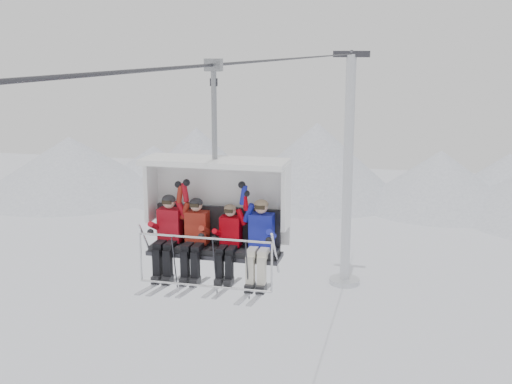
% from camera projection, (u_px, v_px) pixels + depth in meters
% --- Properties ---
extents(ridgeline, '(72.00, 21.00, 7.00)m').
position_uv_depth(ridgeline, '(352.00, 173.00, 56.73)').
color(ridgeline, silver).
rests_on(ridgeline, ground).
extents(lift_tower_right, '(2.00, 1.80, 13.48)m').
position_uv_depth(lift_tower_right, '(347.00, 188.00, 36.72)').
color(lift_tower_right, silver).
rests_on(lift_tower_right, ground).
extents(haul_cable, '(0.06, 50.00, 0.06)m').
position_uv_depth(haul_cable, '(256.00, 62.00, 14.22)').
color(haul_cable, '#303035').
rests_on(haul_cable, lift_tower_left).
extents(chairlift_carrier, '(2.66, 1.17, 3.98)m').
position_uv_depth(chairlift_carrier, '(218.00, 205.00, 11.94)').
color(chairlift_carrier, black).
rests_on(chairlift_carrier, haul_cable).
extents(skier_far_left, '(0.43, 1.69, 1.69)m').
position_uv_depth(skier_far_left, '(168.00, 232.00, 11.96)').
color(skier_far_left, '#B00D1B').
rests_on(skier_far_left, chairlift_carrier).
extents(skier_center_left, '(0.41, 1.69, 1.64)m').
position_uv_depth(skier_center_left, '(195.00, 235.00, 11.83)').
color(skier_center_left, '#A22618').
rests_on(skier_center_left, chairlift_carrier).
extents(skier_center_right, '(0.38, 1.69, 1.52)m').
position_uv_depth(skier_center_right, '(229.00, 240.00, 11.68)').
color(skier_center_right, '#BD020E').
rests_on(skier_center_right, chairlift_carrier).
extents(skier_far_right, '(0.43, 1.69, 1.70)m').
position_uv_depth(skier_far_right, '(260.00, 239.00, 11.55)').
color(skier_far_right, '#1A22AB').
rests_on(skier_far_right, chairlift_carrier).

